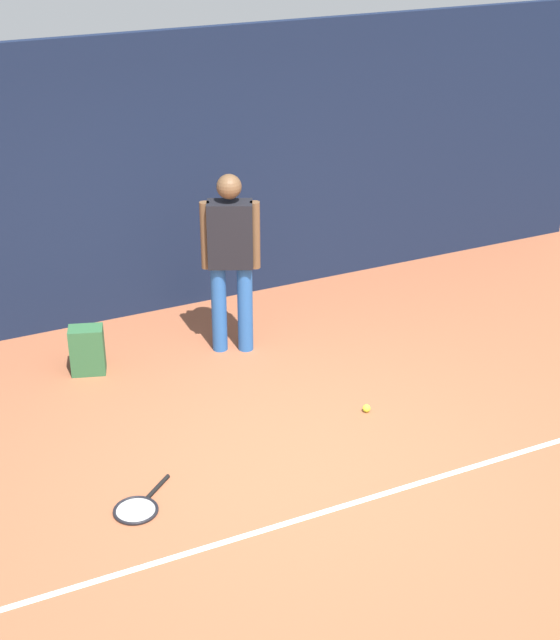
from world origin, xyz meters
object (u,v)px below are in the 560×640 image
object	(u,v)px
tennis_ball_near_player	(367,408)
tennis_racket	(138,508)
tennis_player	(231,253)
backpack	(87,350)

from	to	relation	value
tennis_ball_near_player	tennis_racket	bearing A→B (deg)	-168.34
tennis_player	tennis_racket	size ratio (longest dim) A/B	2.92
tennis_player	backpack	xyz separation A→B (m)	(-1.33, 0.16, -0.76)
tennis_player	backpack	size ratio (longest dim) A/B	3.86
tennis_racket	backpack	world-z (taller)	backpack
tennis_racket	tennis_ball_near_player	bearing A→B (deg)	151.29
tennis_player	tennis_ball_near_player	xyz separation A→B (m)	(0.58, -1.50, -0.93)
tennis_ball_near_player	tennis_player	bearing A→B (deg)	111.04
tennis_player	backpack	distance (m)	1.54
backpack	tennis_ball_near_player	distance (m)	2.54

